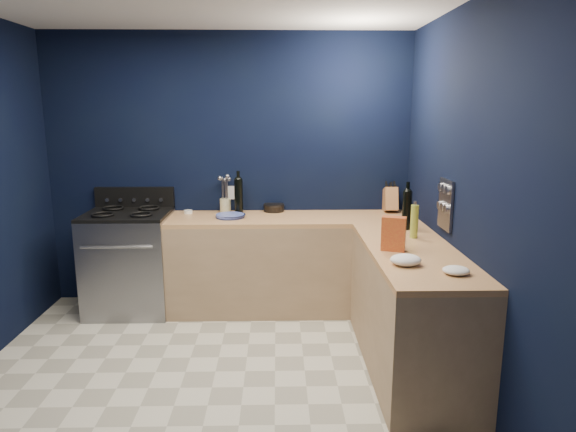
{
  "coord_description": "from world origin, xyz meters",
  "views": [
    {
      "loc": [
        0.46,
        -3.23,
        1.9
      ],
      "look_at": [
        0.55,
        1.0,
        1.0
      ],
      "focal_mm": 31.93,
      "sensor_mm": 36.0,
      "label": 1
    }
  ],
  "objects_px": {
    "gas_range": "(130,263)",
    "utensil_crock": "(225,205)",
    "plate_stack": "(230,216)",
    "crouton_bag": "(393,234)",
    "knife_block": "(390,200)"
  },
  "relations": [
    {
      "from": "plate_stack",
      "to": "knife_block",
      "type": "xyz_separation_m",
      "value": [
        1.54,
        0.26,
        0.1
      ]
    },
    {
      "from": "knife_block",
      "to": "crouton_bag",
      "type": "distance_m",
      "value": 1.43
    },
    {
      "from": "plate_stack",
      "to": "utensil_crock",
      "type": "relative_size",
      "value": 1.98
    },
    {
      "from": "gas_range",
      "to": "utensil_crock",
      "type": "height_order",
      "value": "utensil_crock"
    },
    {
      "from": "crouton_bag",
      "to": "gas_range",
      "type": "bearing_deg",
      "value": 171.01
    },
    {
      "from": "gas_range",
      "to": "utensil_crock",
      "type": "bearing_deg",
      "value": 15.38
    },
    {
      "from": "knife_block",
      "to": "plate_stack",
      "type": "bearing_deg",
      "value": -168.23
    },
    {
      "from": "utensil_crock",
      "to": "crouton_bag",
      "type": "xyz_separation_m",
      "value": [
        1.33,
        -1.39,
        0.06
      ]
    },
    {
      "from": "gas_range",
      "to": "knife_block",
      "type": "height_order",
      "value": "knife_block"
    },
    {
      "from": "plate_stack",
      "to": "crouton_bag",
      "type": "bearing_deg",
      "value": -42.06
    },
    {
      "from": "gas_range",
      "to": "utensil_crock",
      "type": "distance_m",
      "value": 1.05
    },
    {
      "from": "plate_stack",
      "to": "crouton_bag",
      "type": "height_order",
      "value": "crouton_bag"
    },
    {
      "from": "knife_block",
      "to": "crouton_bag",
      "type": "height_order",
      "value": "knife_block"
    },
    {
      "from": "utensil_crock",
      "to": "knife_block",
      "type": "relative_size",
      "value": 0.59
    },
    {
      "from": "knife_block",
      "to": "crouton_bag",
      "type": "xyz_separation_m",
      "value": [
        -0.28,
        -1.4,
        0.01
      ]
    }
  ]
}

